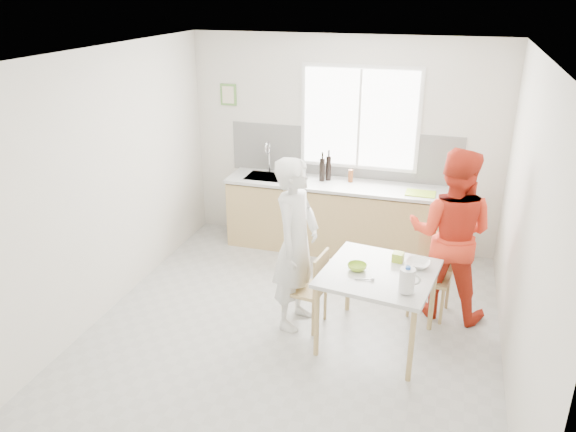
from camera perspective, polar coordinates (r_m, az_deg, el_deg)
name	(u,v)px	position (r m, az deg, el deg)	size (l,w,h in m)	color
ground	(294,329)	(5.81, 0.59, -11.40)	(4.50, 4.50, 0.00)	#B7B7B2
room_shell	(294,175)	(5.08, 0.66, 4.21)	(4.50, 4.50, 4.50)	silver
window	(360,118)	(7.12, 7.29, 9.82)	(1.50, 0.06, 1.30)	white
backsplash	(343,154)	(7.29, 5.57, 6.32)	(3.00, 0.02, 0.65)	white
picture_frame	(228,95)	(7.57, -6.08, 12.15)	(0.22, 0.03, 0.28)	#619945
kitchen_counter	(335,220)	(7.29, 4.85, -0.39)	(2.84, 0.64, 1.37)	tan
dining_table	(379,279)	(5.34, 9.20, -6.35)	(1.13, 1.13, 0.77)	silver
chair_left	(310,286)	(5.64, 2.30, -7.11)	(0.43, 0.43, 0.82)	tan
chair_far	(432,270)	(6.08, 14.44, -5.35)	(0.45, 0.45, 0.86)	tan
person_white	(296,244)	(5.50, 0.80, -2.88)	(0.64, 0.42, 1.76)	white
person_red	(450,234)	(5.90, 16.18, -1.80)	(0.88, 0.68, 1.80)	red
bowl_green	(357,267)	(5.29, 7.03, -5.16)	(0.18, 0.18, 0.06)	#9AC92E
bowl_white	(418,264)	(5.44, 13.05, -4.78)	(0.23, 0.23, 0.06)	white
milk_jug	(407,280)	(4.93, 12.04, -6.37)	(0.19, 0.13, 0.24)	white
green_box	(398,257)	(5.50, 11.11, -4.12)	(0.10, 0.10, 0.09)	#A5C62D
spoon	(364,279)	(5.12, 7.70, -6.39)	(0.01, 0.01, 0.16)	#A5A5AA
cutting_board	(421,193)	(6.89, 13.32, 2.25)	(0.35, 0.25, 0.01)	#A8D230
wine_bottle_a	(328,168)	(7.17, 4.13, 4.88)	(0.07, 0.07, 0.32)	black
wine_bottle_b	(322,169)	(7.14, 3.48, 4.75)	(0.07, 0.07, 0.30)	black
jar_amber	(351,176)	(7.15, 6.38, 4.08)	(0.06, 0.06, 0.16)	brown
soap_bottle	(303,169)	(7.34, 1.51, 4.76)	(0.08, 0.08, 0.18)	#999999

